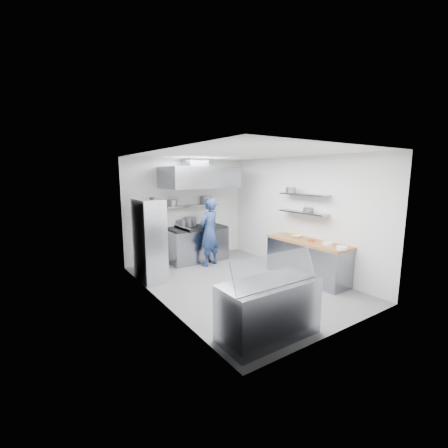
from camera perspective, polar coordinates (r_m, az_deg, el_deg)
floor at (r=6.75m, az=2.89°, el=-11.23°), size 5.00×5.00×0.00m
ceiling at (r=6.33m, az=3.10°, el=13.21°), size 5.00×5.00×0.00m
wall_back at (r=8.51m, az=-7.14°, el=2.74°), size 3.60×2.80×0.02m
wall_front at (r=4.68m, az=21.67°, el=-3.38°), size 3.60×2.80×0.02m
wall_left at (r=5.52m, az=-12.15°, el=-1.02°), size 2.80×5.00×0.02m
wall_right at (r=7.60m, az=13.94°, el=1.74°), size 2.80×5.00×0.02m
gas_range at (r=8.37m, az=-5.16°, el=-3.94°), size 1.60×0.80×0.90m
cooktop at (r=8.28m, az=-5.21°, el=-0.70°), size 1.57×0.78×0.06m
stock_pot_left at (r=8.30m, az=-7.84°, el=0.19°), size 0.27×0.27×0.20m
stock_pot_mid at (r=8.38m, az=-6.56°, el=0.44°), size 0.37×0.37×0.24m
over_range_shelf at (r=8.40m, az=-6.05°, el=3.50°), size 1.60×0.30×0.04m
shelf_pot_a at (r=8.14m, az=-9.82°, el=4.00°), size 0.25×0.25×0.18m
shelf_pot_b at (r=8.63m, az=-3.37°, el=4.56°), size 0.32×0.32×0.22m
extractor_hood at (r=7.99m, az=-4.75°, el=8.82°), size 1.90×1.15×0.55m
hood_duct at (r=8.20m, az=-5.56°, el=11.48°), size 0.55×0.55×0.24m
red_firebox at (r=7.98m, az=-14.99°, el=2.19°), size 0.22×0.10×0.26m
chef at (r=7.82m, az=-2.82°, el=-1.53°), size 0.75×0.61×1.79m
wire_rack at (r=6.93m, az=-14.01°, el=-2.99°), size 0.50×0.90×1.85m
rack_bin_a at (r=6.65m, az=-12.99°, el=-4.57°), size 0.17×0.21×0.19m
rack_bin_b at (r=6.92m, az=-14.32°, el=0.15°), size 0.15×0.19×0.17m
rack_jar at (r=6.70m, az=-13.56°, el=4.19°), size 0.11×0.11×0.18m
knife_strip at (r=4.70m, az=-7.85°, el=-0.87°), size 0.04×0.55×0.05m
prep_counter_base at (r=7.18m, az=15.44°, el=-6.78°), size 0.62×2.00×0.84m
prep_counter_top at (r=7.07m, az=15.60°, el=-3.27°), size 0.65×2.04×0.06m
plate_stack_a at (r=6.43m, az=21.53°, el=-4.29°), size 0.21×0.21×0.06m
plate_stack_b at (r=6.73m, az=19.17°, el=-3.56°), size 0.21×0.21×0.06m
copper_pan at (r=7.00m, az=16.38°, el=-2.93°), size 0.15×0.15×0.06m
squeeze_bottle at (r=7.36m, az=13.18°, el=-1.71°), size 0.05×0.05×0.18m
mixing_bowl at (r=7.32m, az=13.60°, el=-2.30°), size 0.29×0.29×0.05m
wall_shelf_lower at (r=7.27m, az=14.86°, el=2.16°), size 0.30×1.30×0.04m
wall_shelf_upper at (r=7.23m, az=15.00°, el=5.46°), size 0.30×1.30×0.04m
shelf_pot_c at (r=7.25m, az=15.69°, el=2.66°), size 0.21×0.21×0.10m
shelf_pot_d at (r=7.37m, az=12.65°, el=6.32°), size 0.24×0.24×0.14m
display_case at (r=4.61m, az=8.49°, el=-15.81°), size 1.50×0.70×0.85m
display_glass at (r=4.29m, az=9.79°, el=-8.52°), size 1.47×0.19×0.42m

